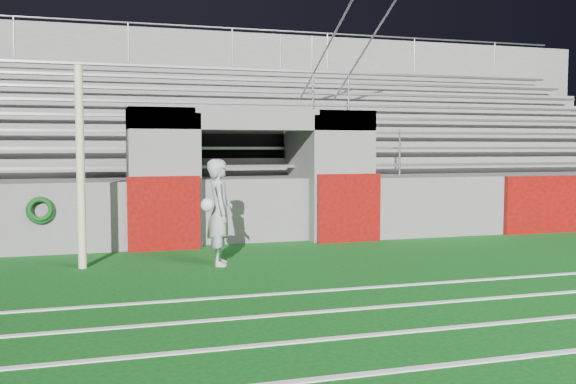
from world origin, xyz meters
name	(u,v)px	position (x,y,z in m)	size (l,w,h in m)	color
ground	(311,276)	(0.00, 0.00, 0.00)	(90.00, 90.00, 0.00)	#0C4812
field_post	(81,168)	(-3.20, 1.57, 1.56)	(0.13, 0.13, 3.12)	beige
stadium_structure	(213,162)	(0.00, 7.97, 1.49)	(26.00, 8.48, 5.42)	#5E5C59
goalkeeper_with_ball	(219,212)	(-1.11, 1.22, 0.85)	(0.58, 0.67, 1.69)	#9DA0A6
hose_coil	(40,210)	(-3.89, 2.93, 0.80)	(0.48, 0.13, 0.48)	#0C3E17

